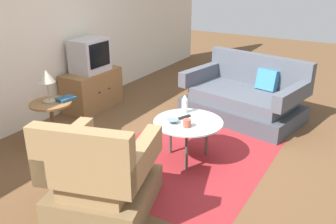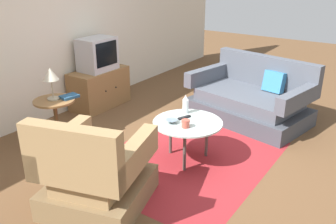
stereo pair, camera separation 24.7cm
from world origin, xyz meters
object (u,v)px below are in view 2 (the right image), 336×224
Objects in this scene: table_lamp at (51,76)px; television at (97,54)px; tv_remote_dark at (184,117)px; side_table at (55,112)px; tv_stand at (99,88)px; mug at (186,123)px; bowl at (172,121)px; book at (69,96)px; vase at (186,104)px; armchair at (95,176)px; coffee_table at (188,125)px; couch at (251,100)px.

television is at bearing 19.66° from table_lamp.
side_table is at bearing -47.91° from tv_remote_dark.
tv_stand reaches higher than mug.
book reaches higher than bowl.
tv_remote_dark is at bearing -152.66° from vase.
book is (-0.25, 1.56, 0.07)m from mug.
table_lamp reaches higher than side_table.
tv_stand is (1.93, 1.83, -0.03)m from armchair.
vase is 0.19m from tv_remote_dark.
television is 2.31× the size of book.
armchair is at bearing 165.01° from mug.
tv_stand is 2.12m from bowl.
tv_remote_dark is at bearing -107.71° from tv_stand.
mug is at bearing 58.68° from armchair.
bowl is 1.40m from book.
tv_stand is (0.70, 2.07, -0.14)m from coffee_table.
coffee_table is at bearing -142.75° from vase.
mug is at bearing -76.10° from side_table.
side_table is 1.71m from mug.
armchair is 1.93× the size of side_table.
couch is at bearing -68.10° from television.
bowl is at bearing -174.56° from vase.
table_lamp is 1.76m from mug.
tv_remote_dark is at bearing -12.52° from bowl.
tv_remote_dark is at bearing 66.99° from armchair.
tv_stand is at bearing 117.12° from armchair.
side_table is at bearing -115.34° from table_lamp.
tv_stand is (-0.88, 2.19, 0.01)m from couch.
armchair is 1.64m from table_lamp.
table_lamp is (-0.54, 1.62, 0.44)m from coffee_table.
side_table is 0.26m from book.
couch is 3.32× the size of television.
bowl is (-0.83, -1.94, 0.20)m from tv_stand.
vase is at bearing 5.44° from bowl.
couch is at bearing -4.56° from coffee_table.
tv_stand is at bearing 71.40° from coffee_table.
vase is 1.66× the size of mug.
couch reaches higher than mug.
armchair is 1.26m from coffee_table.
tv_stand is 2.29m from mug.
coffee_table is 1.97× the size of table_lamp.
television is at bearing 36.45° from book.
side_table is 1.39m from television.
side_table is (0.69, 1.36, 0.09)m from armchair.
bowl is at bearing -70.29° from book.
tv_stand is 3.99× the size of book.
bowl is (-1.71, 0.25, 0.21)m from couch.
couch is at bearing -68.17° from tv_stand.
coffee_table is 3.36× the size of book.
bowl is at bearing -113.17° from tv_stand.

